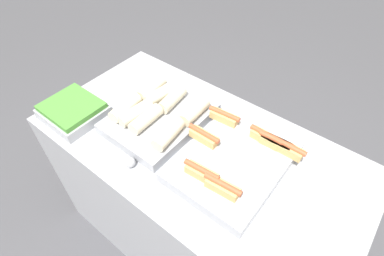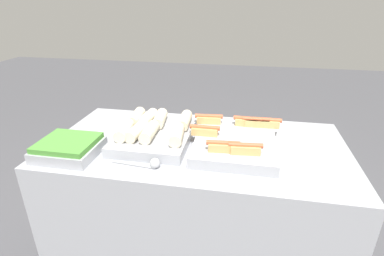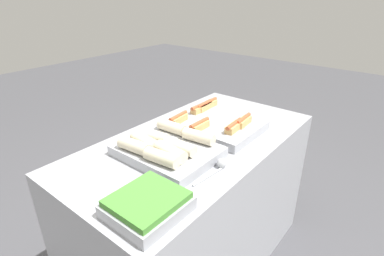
{
  "view_description": "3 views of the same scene",
  "coord_description": "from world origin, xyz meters",
  "px_view_note": "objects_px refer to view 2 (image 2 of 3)",
  "views": [
    {
      "loc": [
        0.51,
        -0.68,
        1.85
      ],
      "look_at": [
        -0.03,
        0.0,
        0.96
      ],
      "focal_mm": 28.0,
      "sensor_mm": 36.0,
      "label": 1
    },
    {
      "loc": [
        0.22,
        -1.3,
        1.55
      ],
      "look_at": [
        -0.03,
        0.0,
        0.96
      ],
      "focal_mm": 28.0,
      "sensor_mm": 36.0,
      "label": 2
    },
    {
      "loc": [
        -1.11,
        -0.87,
        1.61
      ],
      "look_at": [
        -0.03,
        0.0,
        0.96
      ],
      "focal_mm": 28.0,
      "sensor_mm": 36.0,
      "label": 3
    }
  ],
  "objects_px": {
    "serving_spoon_near": "(151,163)",
    "tray_hotdogs": "(235,140)",
    "tray_wraps": "(154,132)",
    "tray_side_front": "(69,148)"
  },
  "relations": [
    {
      "from": "serving_spoon_near",
      "to": "tray_hotdogs",
      "type": "bearing_deg",
      "value": 38.16
    },
    {
      "from": "tray_wraps",
      "to": "serving_spoon_near",
      "type": "bearing_deg",
      "value": -76.25
    },
    {
      "from": "tray_wraps",
      "to": "serving_spoon_near",
      "type": "xyz_separation_m",
      "value": [
        0.06,
        -0.26,
        -0.02
      ]
    },
    {
      "from": "tray_hotdogs",
      "to": "tray_wraps",
      "type": "xyz_separation_m",
      "value": [
        -0.4,
        -0.01,
        0.01
      ]
    },
    {
      "from": "tray_side_front",
      "to": "tray_wraps",
      "type": "bearing_deg",
      "value": 33.53
    },
    {
      "from": "tray_hotdogs",
      "to": "tray_wraps",
      "type": "bearing_deg",
      "value": -179.07
    },
    {
      "from": "tray_side_front",
      "to": "serving_spoon_near",
      "type": "xyz_separation_m",
      "value": [
        0.4,
        -0.04,
        -0.02
      ]
    },
    {
      "from": "tray_hotdogs",
      "to": "tray_side_front",
      "type": "distance_m",
      "value": 0.77
    },
    {
      "from": "tray_hotdogs",
      "to": "tray_side_front",
      "type": "relative_size",
      "value": 1.88
    },
    {
      "from": "tray_hotdogs",
      "to": "tray_wraps",
      "type": "distance_m",
      "value": 0.4
    }
  ]
}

